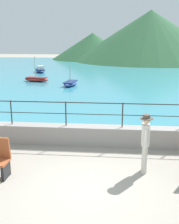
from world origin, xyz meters
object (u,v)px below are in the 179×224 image
at_px(boat_2, 37,79).
at_px(boat_0, 70,83).
at_px(person_walking, 145,141).
at_px(boat_1, 40,70).

bearing_deg(boat_2, boat_0, -30.99).
height_order(person_walking, boat_2, boat_2).
relative_size(boat_0, boat_1, 0.97).
distance_m(boat_1, boat_2, 6.67).
xyz_separation_m(person_walking, boat_0, (-4.51, 14.54, -0.72)).
bearing_deg(person_walking, boat_2, 115.46).
bearing_deg(person_walking, boat_1, 111.96).
distance_m(person_walking, boat_1, 24.90).
height_order(person_walking, boat_1, person_walking).
bearing_deg(boat_0, boat_2, 149.01).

